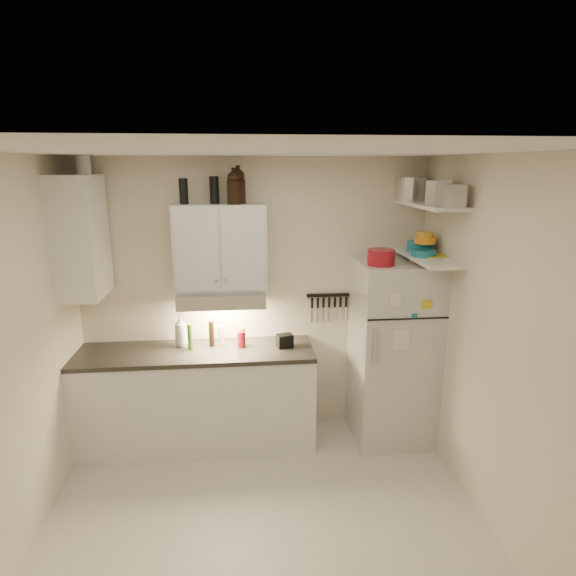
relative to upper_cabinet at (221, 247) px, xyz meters
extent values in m
cube|color=beige|center=(0.30, -1.33, -1.84)|extent=(3.20, 3.00, 0.02)
cube|color=white|center=(0.30, -1.33, 0.78)|extent=(3.20, 3.00, 0.02)
cube|color=beige|center=(0.30, 0.18, -0.53)|extent=(3.20, 0.02, 2.60)
cube|color=beige|center=(-1.31, -1.33, -0.53)|extent=(0.02, 3.00, 2.60)
cube|color=beige|center=(1.91, -1.33, -0.53)|extent=(0.02, 3.00, 2.60)
cube|color=white|center=(-0.25, -0.14, -1.39)|extent=(2.10, 0.60, 0.88)
cube|color=#2A2824|center=(-0.25, -0.14, -0.93)|extent=(2.10, 0.62, 0.04)
cube|color=white|center=(0.00, 0.00, 0.00)|extent=(0.80, 0.33, 0.75)
cube|color=white|center=(-1.14, -0.14, 0.12)|extent=(0.33, 0.55, 1.00)
cube|color=silver|center=(0.00, -0.06, -0.44)|extent=(0.76, 0.46, 0.12)
cube|color=silver|center=(1.55, -0.18, -0.98)|extent=(0.70, 0.68, 1.70)
cube|color=white|center=(1.75, -0.31, 0.38)|extent=(0.30, 0.95, 0.03)
cube|color=white|center=(1.75, -0.31, -0.07)|extent=(0.30, 0.95, 0.03)
cube|color=black|center=(1.00, 0.15, -0.51)|extent=(0.42, 0.02, 0.03)
cylinder|color=maroon|center=(1.35, -0.32, -0.06)|extent=(0.29, 0.29, 0.13)
cube|color=gold|center=(1.79, -0.31, -0.08)|extent=(0.24, 0.28, 0.08)
cylinder|color=silver|center=(1.68, -0.19, -0.08)|extent=(0.06, 0.06, 0.09)
cylinder|color=silver|center=(1.72, 0.06, 0.49)|extent=(0.29, 0.29, 0.20)
cube|color=#AAAAAD|center=(1.75, -0.45, 0.48)|extent=(0.24, 0.23, 0.19)
cube|color=#AAAAAD|center=(1.74, -0.71, 0.47)|extent=(0.17, 0.17, 0.17)
cylinder|color=#197189|center=(1.76, -0.13, 0.00)|extent=(0.23, 0.23, 0.09)
cylinder|color=orange|center=(1.76, -0.23, 0.07)|extent=(0.18, 0.18, 0.05)
cylinder|color=gold|center=(1.76, -0.23, 0.12)|extent=(0.14, 0.14, 0.05)
cylinder|color=#197189|center=(1.71, -0.33, -0.02)|extent=(0.24, 0.24, 0.05)
cylinder|color=black|center=(-0.04, 0.02, 0.49)|extent=(0.10, 0.10, 0.23)
cylinder|color=black|center=(-0.29, -0.01, 0.48)|extent=(0.09, 0.09, 0.22)
cylinder|color=silver|center=(-1.06, -0.11, 0.70)|extent=(0.15, 0.15, 0.15)
imported|color=white|center=(-0.39, -0.01, -0.74)|extent=(0.15, 0.16, 0.33)
cylinder|color=brown|center=(0.17, -0.06, -0.82)|extent=(0.07, 0.07, 0.17)
cylinder|color=#3C6C1B|center=(-0.29, -0.10, -0.79)|extent=(0.06, 0.06, 0.23)
cylinder|color=black|center=(-0.11, -0.03, -0.79)|extent=(0.06, 0.06, 0.23)
cylinder|color=silver|center=(-0.02, -0.01, -0.82)|extent=(0.07, 0.07, 0.18)
cylinder|color=maroon|center=(0.16, -0.09, -0.83)|extent=(0.09, 0.09, 0.15)
cube|color=black|center=(0.55, -0.13, -0.85)|extent=(0.16, 0.13, 0.12)
camera|label=1|loc=(0.16, -4.21, 0.69)|focal=30.00mm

